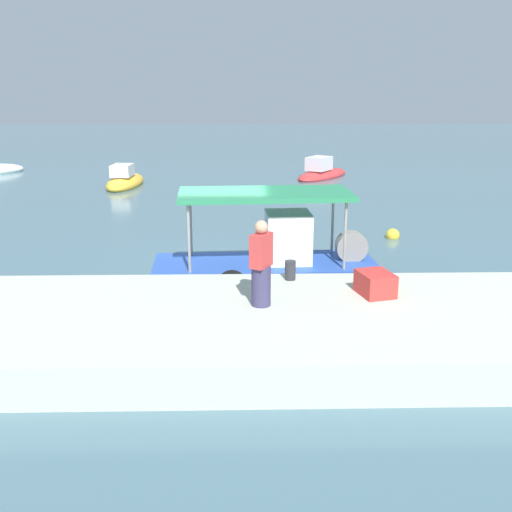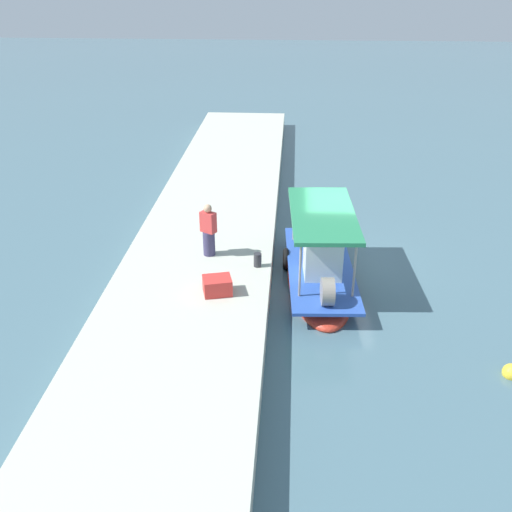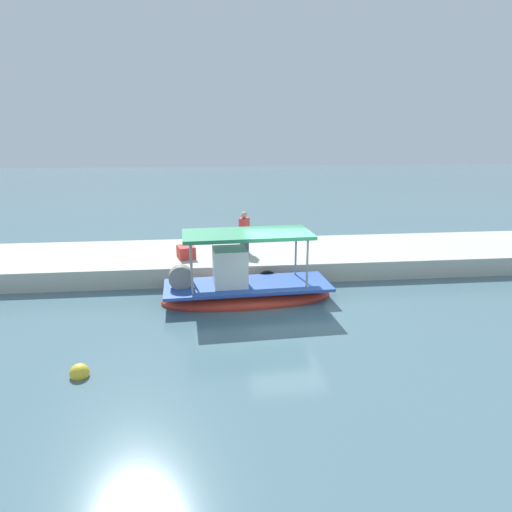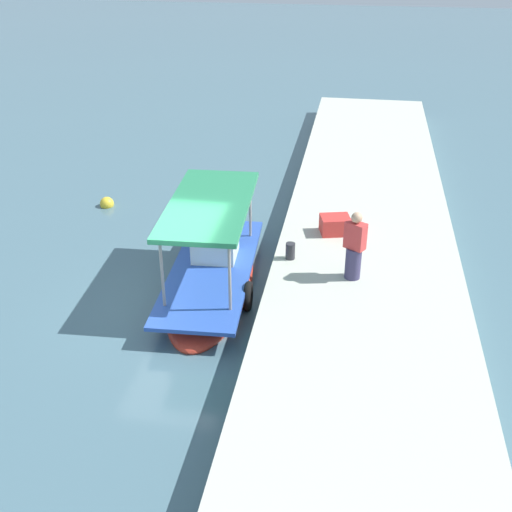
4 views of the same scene
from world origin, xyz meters
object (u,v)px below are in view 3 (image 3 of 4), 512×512
object	(u,v)px
mooring_bollard	(230,258)
cargo_crate	(186,252)
main_fishing_boat	(244,289)
fisherman_near_bollard	(244,234)
marker_buoy	(80,373)

from	to	relation	value
mooring_bollard	cargo_crate	size ratio (longest dim) A/B	0.55
cargo_crate	main_fishing_boat	bearing A→B (deg)	124.87
fisherman_near_bollard	cargo_crate	size ratio (longest dim) A/B	2.18
main_fishing_boat	mooring_bollard	xyz separation A→B (m)	(0.39, -1.93, 0.54)
marker_buoy	fisherman_near_bollard	bearing A→B (deg)	-119.75
mooring_bollard	cargo_crate	world-z (taller)	cargo_crate
mooring_bollard	marker_buoy	bearing A→B (deg)	58.89
fisherman_near_bollard	marker_buoy	bearing A→B (deg)	60.25
fisherman_near_bollard	marker_buoy	world-z (taller)	fisherman_near_bollard
mooring_bollard	cargo_crate	distance (m)	1.96
main_fishing_boat	fisherman_near_bollard	bearing A→B (deg)	-94.96
cargo_crate	mooring_bollard	bearing A→B (deg)	148.38
cargo_crate	fisherman_near_bollard	bearing A→B (deg)	-166.86
main_fishing_boat	marker_buoy	size ratio (longest dim) A/B	13.07
main_fishing_boat	marker_buoy	distance (m)	6.28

